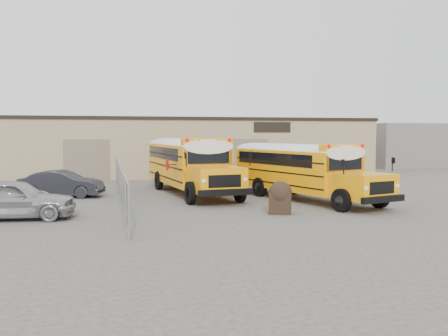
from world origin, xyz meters
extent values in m
plane|color=#484442|center=(0.00, 0.00, 0.00)|extent=(120.00, 120.00, 0.00)
cube|color=tan|center=(0.00, 20.00, 2.25)|extent=(30.00, 10.00, 4.50)
cube|color=black|center=(0.00, 20.00, 4.55)|extent=(30.20, 10.20, 0.25)
cube|color=black|center=(6.00, 14.98, 3.90)|extent=(3.00, 0.08, 0.80)
cube|color=#776555|center=(-8.00, 14.98, 1.50)|extent=(3.20, 0.08, 3.00)
cube|color=#776555|center=(4.00, 14.98, 1.50)|extent=(3.20, 0.08, 3.00)
cylinder|color=#93969B|center=(-6.00, -6.00, 0.90)|extent=(0.07, 0.07, 1.80)
cylinder|color=#93969B|center=(-6.00, -3.00, 0.90)|extent=(0.07, 0.07, 1.80)
cylinder|color=#93969B|center=(-6.00, 0.00, 0.90)|extent=(0.07, 0.07, 1.80)
cylinder|color=#93969B|center=(-6.00, 3.00, 0.90)|extent=(0.07, 0.07, 1.80)
cylinder|color=#93969B|center=(-6.00, 6.00, 0.90)|extent=(0.07, 0.07, 1.80)
cylinder|color=#93969B|center=(-6.00, 9.00, 0.90)|extent=(0.07, 0.07, 1.80)
cylinder|color=#93969B|center=(-6.00, 12.00, 0.90)|extent=(0.07, 0.07, 1.80)
cylinder|color=#93969B|center=(-6.00, 3.00, 1.78)|extent=(0.05, 18.00, 0.05)
cylinder|color=#93969B|center=(-6.00, 3.00, 0.05)|extent=(0.05, 18.00, 0.05)
cube|color=#93969B|center=(-6.00, 3.00, 0.90)|extent=(0.02, 18.00, 1.70)
cube|color=gray|center=(24.00, 24.00, 2.20)|extent=(10.00, 8.00, 4.40)
cube|color=#FF9F0A|center=(-2.85, 13.27, 1.67)|extent=(3.65, 8.46, 2.21)
cube|color=#FF9F0A|center=(-2.22, 8.02, 1.18)|extent=(2.64, 2.64, 1.24)
cube|color=black|center=(-2.36, 9.22, 2.29)|extent=(2.20, 0.33, 0.81)
cube|color=white|center=(-2.85, 13.27, 2.93)|extent=(3.66, 8.55, 0.43)
cube|color=#FF9F0A|center=(-2.39, 9.47, 2.97)|extent=(2.69, 0.85, 0.39)
sphere|color=#E50705|center=(-3.49, 9.09, 3.10)|extent=(0.22, 0.22, 0.22)
sphere|color=#E50705|center=(-1.24, 9.35, 3.10)|extent=(0.22, 0.22, 0.22)
sphere|color=orange|center=(-2.87, 9.16, 3.10)|extent=(0.22, 0.22, 0.22)
sphere|color=orange|center=(-1.86, 9.28, 3.10)|extent=(0.22, 0.22, 0.22)
cube|color=black|center=(-2.07, 6.76, 0.69)|extent=(2.65, 0.55, 0.30)
cube|color=black|center=(-3.34, 17.40, 0.69)|extent=(2.65, 0.53, 0.30)
cube|color=black|center=(-2.85, 13.27, 1.59)|extent=(3.67, 8.30, 0.06)
cube|color=black|center=(-2.88, 13.59, 2.29)|extent=(3.53, 7.18, 0.67)
cylinder|color=black|center=(-3.51, 7.99, 0.56)|extent=(0.43, 1.15, 1.12)
cylinder|color=black|center=(-0.96, 8.29, 0.56)|extent=(0.43, 1.15, 1.12)
cylinder|color=black|center=(-4.31, 14.75, 0.56)|extent=(0.43, 1.15, 1.12)
cylinder|color=black|center=(-1.76, 15.05, 0.56)|extent=(0.43, 1.15, 1.12)
cylinder|color=#BF0505|center=(-4.34, 10.27, 1.80)|extent=(0.10, 0.60, 0.60)
cube|color=#FFA209|center=(1.25, 8.34, 1.53)|extent=(4.57, 7.93, 2.03)
cube|color=#FFA209|center=(2.67, 3.69, 1.09)|extent=(2.72, 2.72, 1.14)
cube|color=black|center=(2.35, 4.75, 2.10)|extent=(1.96, 0.65, 0.74)
cube|color=white|center=(1.25, 8.34, 2.70)|extent=(4.60, 8.01, 0.40)
cube|color=#FFA209|center=(2.28, 4.97, 2.73)|extent=(2.47, 1.18, 0.36)
sphere|color=#E50705|center=(1.35, 4.45, 2.85)|extent=(0.20, 0.20, 0.20)
sphere|color=#E50705|center=(3.35, 5.05, 2.85)|extent=(0.20, 0.20, 0.20)
sphere|color=orange|center=(1.90, 4.61, 2.85)|extent=(0.20, 0.20, 0.20)
sphere|color=orange|center=(2.80, 4.89, 2.85)|extent=(0.20, 0.20, 0.20)
cube|color=black|center=(3.02, 2.57, 0.63)|extent=(2.39, 0.92, 0.28)
cube|color=black|center=(0.14, 12.00, 0.63)|extent=(2.38, 0.90, 0.28)
cube|color=black|center=(1.25, 8.34, 1.46)|extent=(4.57, 7.80, 0.06)
cube|color=black|center=(1.17, 8.62, 2.10)|extent=(4.26, 6.80, 0.62)
cylinder|color=black|center=(1.51, 3.45, 0.52)|extent=(0.57, 1.07, 1.03)
cylinder|color=black|center=(3.77, 4.14, 0.52)|extent=(0.57, 1.07, 1.03)
cylinder|color=black|center=(-0.32, 9.43, 0.52)|extent=(0.57, 1.07, 1.03)
cylinder|color=black|center=(1.94, 10.12, 0.52)|extent=(0.57, 1.07, 1.03)
cube|color=black|center=(0.53, -2.00, 0.46)|extent=(1.18, 1.13, 0.92)
sphere|color=black|center=(0.53, -2.00, 0.88)|extent=(1.02, 1.02, 1.02)
imported|color=#AAAAAE|center=(-10.30, -0.85, 0.82)|extent=(4.97, 2.43, 1.63)
imported|color=#222227|center=(-9.00, 6.00, 0.72)|extent=(4.61, 2.58, 1.44)
camera|label=1|loc=(-6.73, -21.99, 3.43)|focal=40.00mm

